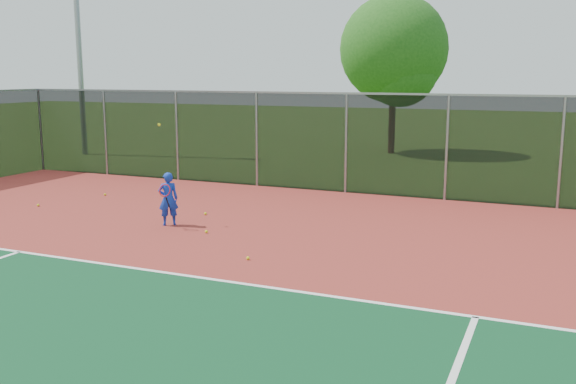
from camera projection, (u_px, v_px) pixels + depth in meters
name	position (u px, v px, depth m)	size (l,w,h in m)	color
ground	(269.00, 381.00, 7.62)	(120.00, 120.00, 0.00)	#325618
court_apron	(327.00, 322.00, 9.42)	(30.00, 20.00, 0.02)	maroon
fence_back	(447.00, 146.00, 18.18)	(30.00, 0.06, 3.03)	black
tennis_player	(168.00, 199.00, 15.26)	(0.59, 0.68, 2.43)	#1337B9
practice_ball_0	(206.00, 232.00, 14.60)	(0.07, 0.07, 0.07)	yellow
practice_ball_1	(105.00, 194.00, 19.08)	(0.07, 0.07, 0.07)	yellow
practice_ball_2	(38.00, 205.00, 17.53)	(0.07, 0.07, 0.07)	yellow
practice_ball_3	(248.00, 258.00, 12.50)	(0.07, 0.07, 0.07)	yellow
practice_ball_4	(205.00, 214.00, 16.47)	(0.07, 0.07, 0.07)	yellow
floodlight_nw	(76.00, 3.00, 27.82)	(0.90, 0.40, 11.66)	gray
tree_back_left	(396.00, 54.00, 28.54)	(4.83, 4.83, 7.10)	#372114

